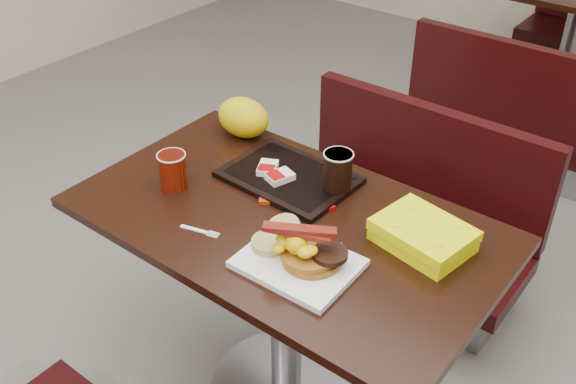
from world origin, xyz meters
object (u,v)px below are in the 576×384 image
Objects in this scene: table_near at (286,313)px; platter at (298,263)px; hashbrown_sleeve_left at (268,168)px; knife at (338,262)px; coffee_cup_far at (338,170)px; hashbrown_sleeve_right at (280,177)px; clamshell at (423,235)px; tray at (289,177)px; bench_near_n at (399,212)px; pancake_stack at (312,256)px; coffee_cup_near at (173,171)px; table_far at (568,54)px; fork at (194,229)px; paper_bag at (243,117)px; bench_far_s at (520,100)px.

platter reaches higher than table_near.
hashbrown_sleeve_left is (-0.18, 0.13, 0.40)m from table_near.
knife is 0.33m from coffee_cup_far.
table_near is 0.44m from hashbrown_sleeve_right.
knife is at bearing -114.89° from clamshell.
coffee_cup_far is at bearing 15.50° from tray.
pancake_stack reaches higher than bench_near_n.
coffee_cup_far reaches higher than coffee_cup_near.
table_far is at bearing 105.62° from hashbrown_sleeve_right.
table_far is at bearing 153.38° from knife.
fork is 0.30× the size of tray.
paper_bag is at bearing 96.73° from coffee_cup_near.
table_far is at bearing 90.00° from table_near.
hashbrown_sleeve_left is 0.97× the size of hashbrown_sleeve_right.
fork is at bearing -138.31° from clamshell.
hashbrown_sleeve_left is at bearing 142.77° from table_near.
clamshell reaches higher than bench_far_s.
platter reaches higher than bench_near_n.
hashbrown_sleeve_left is (-0.35, 0.26, -0.00)m from pancake_stack.
coffee_cup_far is at bearing -11.52° from paper_bag.
pancake_stack reaches higher than platter.
table_far is 7.83× the size of knife.
fork is at bearing -171.39° from platter.
tray reaches higher than bench_far_s.
table_far is 2.83m from fork.
pancake_stack is at bearing -34.54° from table_near.
table_far is 2.48m from tray.
coffee_cup_far reaches higher than bench_near_n.
table_near is 1.20× the size of bench_far_s.
coffee_cup_far is 0.47× the size of clamshell.
paper_bag reaches higher than tray.
table_far is at bearing 80.21° from paper_bag.
table_near is 0.43m from tray.
table_far is 10.35× the size of fork.
clamshell is at bearing -81.75° from table_far.
pancake_stack reaches higher than fork.
coffee_cup_near is 1.49× the size of hashbrown_sleeve_left.
table_far is at bearing 82.42° from coffee_cup_near.
table_near is 1.90m from bench_far_s.
table_far is 10.57× the size of coffee_cup_far.
fork is 0.45m from coffee_cup_far.
hashbrown_sleeve_left and hashbrown_sleeve_right have the same top height.
paper_bag reaches higher than bench_far_s.
knife is (0.22, -0.77, 0.39)m from bench_near_n.
coffee_cup_near is 1.44× the size of hashbrown_sleeve_right.
coffee_cup_near is 0.37m from paper_bag.
platter is 0.40m from tray.
coffee_cup_near is 0.75m from clamshell.
tray is at bearing -92.59° from table_far.
coffee_cup_far is (-0.18, 0.26, 0.07)m from knife.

